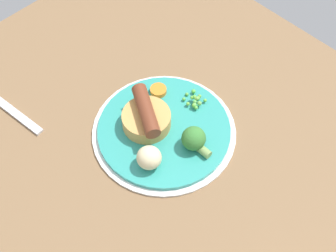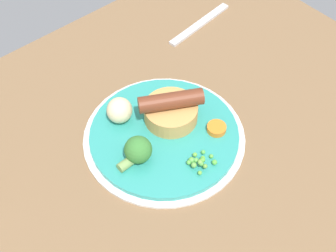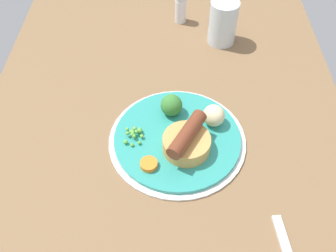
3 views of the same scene
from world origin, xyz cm
name	(u,v)px [view 1 (image 1 of 3)]	position (x,y,z in cm)	size (l,w,h in cm)	color
dining_table	(194,146)	(0.00, 0.00, 1.50)	(110.00, 80.00, 3.00)	brown
dinner_plate	(164,131)	(5.67, 2.65, 3.57)	(28.22, 28.22, 1.40)	silver
sausage_pudding	(146,117)	(8.72, 4.38, 6.78)	(11.13, 9.44, 6.09)	tan
pea_pile	(195,100)	(5.70, -6.10, 5.36)	(4.54, 3.97, 1.75)	#54B840
broccoli_floret_near	(194,139)	(-1.10, 1.40, 6.61)	(6.37, 4.62, 4.62)	#387A33
potato_chunk_0	(149,158)	(1.90, 10.13, 6.70)	(4.48, 4.62, 4.61)	beige
carrot_slice_1	(158,90)	(12.90, -2.84, 4.95)	(3.35, 3.35, 1.10)	orange
fork	(10,109)	(31.54, 21.00, 3.30)	(18.00, 1.60, 0.60)	silver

